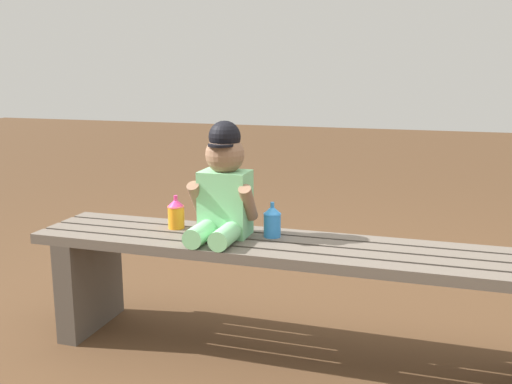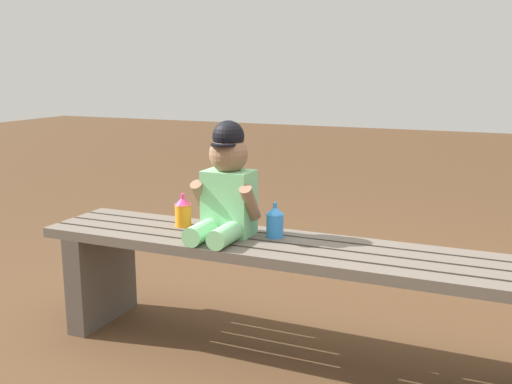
{
  "view_description": "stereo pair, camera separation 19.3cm",
  "coord_description": "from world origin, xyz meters",
  "px_view_note": "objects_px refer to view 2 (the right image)",
  "views": [
    {
      "loc": [
        0.43,
        -1.85,
        0.99
      ],
      "look_at": [
        -0.14,
        -0.05,
        0.59
      ],
      "focal_mm": 41.13,
      "sensor_mm": 36.0,
      "label": 1
    },
    {
      "loc": [
        0.61,
        -1.78,
        0.99
      ],
      "look_at": [
        -0.14,
        -0.05,
        0.59
      ],
      "focal_mm": 41.13,
      "sensor_mm": 36.0,
      "label": 2
    }
  ],
  "objects_px": {
    "child_figure": "(227,186)",
    "sippy_cup_right": "(275,221)",
    "sippy_cup_left": "(183,211)",
    "park_bench": "(299,280)"
  },
  "relations": [
    {
      "from": "sippy_cup_right",
      "to": "sippy_cup_left",
      "type": "bearing_deg",
      "value": 180.0
    },
    {
      "from": "park_bench",
      "to": "sippy_cup_left",
      "type": "relative_size",
      "value": 15.25
    },
    {
      "from": "park_bench",
      "to": "child_figure",
      "type": "relative_size",
      "value": 4.67
    },
    {
      "from": "sippy_cup_left",
      "to": "sippy_cup_right",
      "type": "xyz_separation_m",
      "value": [
        0.37,
        0.0,
        0.0
      ]
    },
    {
      "from": "park_bench",
      "to": "sippy_cup_left",
      "type": "height_order",
      "value": "sippy_cup_left"
    },
    {
      "from": "child_figure",
      "to": "sippy_cup_right",
      "type": "relative_size",
      "value": 3.26
    },
    {
      "from": "park_bench",
      "to": "child_figure",
      "type": "xyz_separation_m",
      "value": [
        -0.27,
        0.01,
        0.3
      ]
    },
    {
      "from": "child_figure",
      "to": "sippy_cup_right",
      "type": "bearing_deg",
      "value": 15.52
    },
    {
      "from": "park_bench",
      "to": "sippy_cup_right",
      "type": "height_order",
      "value": "sippy_cup_right"
    },
    {
      "from": "sippy_cup_left",
      "to": "sippy_cup_right",
      "type": "height_order",
      "value": "same"
    }
  ]
}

